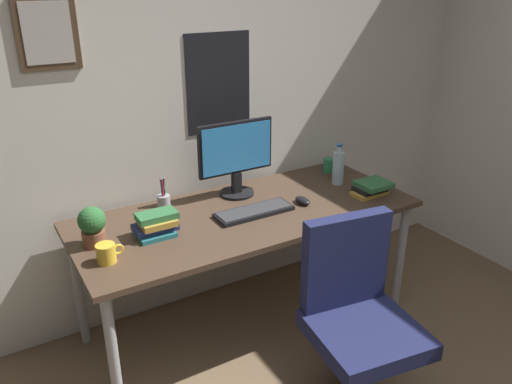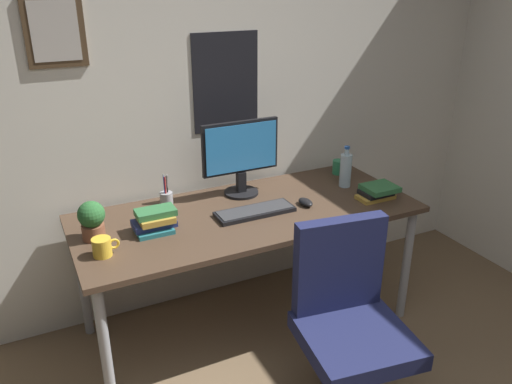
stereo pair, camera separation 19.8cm
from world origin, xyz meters
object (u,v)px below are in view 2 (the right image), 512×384
(water_bottle, at_px, (346,170))
(coffee_mug_near, at_px, (339,167))
(book_stack_right, at_px, (378,192))
(potted_plant, at_px, (92,219))
(coffee_mug_far, at_px, (102,247))
(pen_cup, at_px, (167,199))
(book_stack_left, at_px, (155,221))
(keyboard, at_px, (255,211))
(computer_mouse, at_px, (305,202))
(office_chair, at_px, (348,316))
(monitor, at_px, (241,155))

(water_bottle, relative_size, coffee_mug_near, 2.17)
(book_stack_right, bearing_deg, potted_plant, 172.15)
(coffee_mug_far, relative_size, pen_cup, 0.63)
(water_bottle, relative_size, potted_plant, 1.29)
(pen_cup, bearing_deg, coffee_mug_far, -138.43)
(book_stack_left, bearing_deg, keyboard, -4.28)
(coffee_mug_near, relative_size, coffee_mug_far, 0.93)
(keyboard, height_order, book_stack_left, book_stack_left)
(computer_mouse, relative_size, pen_cup, 0.55)
(office_chair, xyz_separation_m, pen_cup, (-0.51, 1.00, 0.27))
(coffee_mug_near, xyz_separation_m, book_stack_right, (-0.03, -0.43, -0.00))
(potted_plant, bearing_deg, monitor, 12.47)
(coffee_mug_near, distance_m, potted_plant, 1.59)
(keyboard, xyz_separation_m, coffee_mug_far, (-0.82, -0.10, 0.03))
(computer_mouse, distance_m, coffee_mug_far, 1.12)
(coffee_mug_far, bearing_deg, computer_mouse, 3.63)
(office_chair, distance_m, water_bottle, 1.06)
(coffee_mug_near, bearing_deg, computer_mouse, -143.69)
(computer_mouse, xyz_separation_m, pen_cup, (-0.71, 0.29, 0.04))
(monitor, height_order, potted_plant, monitor)
(coffee_mug_near, relative_size, book_stack_right, 0.52)
(keyboard, relative_size, pen_cup, 2.15)
(pen_cup, relative_size, book_stack_left, 0.94)
(monitor, height_order, book_stack_right, monitor)
(keyboard, distance_m, coffee_mug_near, 0.81)
(book_stack_right, bearing_deg, water_bottle, 104.44)
(keyboard, xyz_separation_m, water_bottle, (0.66, 0.11, 0.09))
(office_chair, relative_size, coffee_mug_far, 7.60)
(office_chair, relative_size, book_stack_right, 4.22)
(monitor, height_order, water_bottle, monitor)
(book_stack_left, bearing_deg, monitor, 22.60)
(water_bottle, bearing_deg, coffee_mug_far, -172.00)
(computer_mouse, height_order, book_stack_left, book_stack_left)
(water_bottle, bearing_deg, pen_cup, 171.54)
(coffee_mug_near, xyz_separation_m, coffee_mug_far, (-1.56, -0.40, -0.00))
(coffee_mug_near, bearing_deg, office_chair, -121.77)
(office_chair, relative_size, monitor, 2.07)
(book_stack_right, bearing_deg, keyboard, 170.25)
(water_bottle, bearing_deg, coffee_mug_near, 65.09)
(coffee_mug_near, bearing_deg, pen_cup, -178.30)
(coffee_mug_far, xyz_separation_m, pen_cup, (0.41, 0.37, 0.01))
(keyboard, relative_size, coffee_mug_near, 3.69)
(monitor, height_order, coffee_mug_near, monitor)
(office_chair, distance_m, book_stack_right, 0.90)
(monitor, relative_size, keyboard, 1.07)
(coffee_mug_far, distance_m, book_stack_right, 1.54)
(keyboard, bearing_deg, coffee_mug_far, -173.28)
(office_chair, distance_m, monitor, 1.11)
(potted_plant, bearing_deg, coffee_mug_near, 7.75)
(water_bottle, xyz_separation_m, coffee_mug_near, (0.09, 0.19, -0.06))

